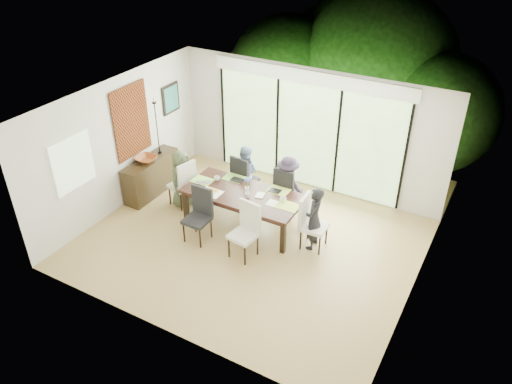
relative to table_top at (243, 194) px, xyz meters
The scene contains 62 objects.
floor 0.95m from the table_top, 49.99° to the right, with size 6.00×5.00×0.01m, color olive.
ceiling 2.11m from the table_top, 49.99° to the right, with size 6.00×5.00×0.01m, color white.
wall_back 2.16m from the table_top, 78.45° to the left, with size 6.00×0.02×2.70m, color beige.
wall_front 3.10m from the table_top, 82.18° to the right, with size 6.00×0.02×2.70m, color silver.
wall_left 2.72m from the table_top, 169.29° to the right, with size 0.02×5.00×2.70m, color beige.
wall_right 3.52m from the table_top, ahead, with size 0.02×5.00×2.70m, color silver.
glass_doors 2.08m from the table_top, 78.23° to the left, with size 4.20×0.02×2.30m, color #598C3F.
blinds_header 2.70m from the table_top, 78.17° to the left, with size 4.40×0.06×0.28m, color white.
mullion_a 2.64m from the table_top, 130.60° to the left, with size 0.05×0.04×2.30m, color black.
mullion_b 2.05m from the table_top, 98.31° to the left, with size 0.05×0.04×2.30m, color black.
mullion_c 2.32m from the table_top, 60.53° to the left, with size 0.05×0.04×2.30m, color black.
mullion_d 3.23m from the table_top, 38.08° to the left, with size 0.05×0.04×2.30m, color black.
side_window 3.17m from the table_top, 146.52° to the right, with size 0.02×0.90×1.00m, color #8CAD7F.
deck 3.03m from the table_top, 81.93° to the left, with size 6.00×1.80×0.10m, color brown.
rail_top 3.73m from the table_top, 83.65° to the left, with size 6.00×0.08×0.06m, color brown.
foliage_left 4.96m from the table_top, 106.42° to the left, with size 3.20×3.20×3.20m, color #14380F.
foliage_mid 5.48m from the table_top, 81.30° to the left, with size 4.00×4.00×4.00m, color #14380F.
foliage_right 5.24m from the table_top, 59.91° to the left, with size 2.80×2.80×2.80m, color #14380F.
foliage_far 6.08m from the table_top, 91.79° to the left, with size 3.60×3.60×3.60m, color #14380F.
table_top is the anchor object (origin of this frame).
table_apron 0.09m from the table_top, 153.43° to the left, with size 2.13×0.87×0.10m, color black.
table_leg_fl 1.22m from the table_top, 158.29° to the right, with size 0.09×0.09×0.67m, color black.
table_leg_fr 1.22m from the table_top, 21.71° to the right, with size 0.09×0.09×0.67m, color black.
table_leg_bl 1.22m from the table_top, 158.29° to the left, with size 0.09×0.09×0.67m, color black.
table_leg_br 1.22m from the table_top, 21.71° to the left, with size 0.09×0.09×0.67m, color black.
chair_left_end 1.51m from the table_top, behind, with size 0.45×0.45×1.07m, color beige, non-canonical shape.
chair_right_end 1.51m from the table_top, ahead, with size 0.45×0.45×1.07m, color white, non-canonical shape.
chair_far_left 0.98m from the table_top, 117.90° to the left, with size 0.45×0.45×1.07m, color black, non-canonical shape.
chair_far_right 1.03m from the table_top, 57.09° to the left, with size 0.45×0.45×1.07m, color black, non-canonical shape.
chair_near_left 1.02m from the table_top, 119.89° to the right, with size 0.45×0.45×1.07m, color black, non-canonical shape.
chair_near_right 1.02m from the table_top, 60.11° to the right, with size 0.45×0.45×1.07m, color silver, non-canonical shape.
person_left_end 1.48m from the table_top, behind, with size 0.58×0.37×1.25m, color #404D33.
person_right_end 1.48m from the table_top, ahead, with size 0.58×0.37×1.25m, color black.
person_far_left 0.95m from the table_top, 118.47° to the left, with size 0.58×0.37×1.25m, color slate.
person_far_right 1.00m from the table_top, 56.47° to the left, with size 0.58×0.37×1.25m, color #292030.
placemat_left 0.95m from the table_top, behind, with size 0.43×0.31×0.01m, color #80BE44.
placemat_right 0.95m from the table_top, ahead, with size 0.43×0.31×0.01m, color #B0C446.
placemat_far_l 0.60m from the table_top, 138.37° to the left, with size 0.43×0.31×0.01m, color #71A73B.
placemat_far_r 0.68m from the table_top, 36.03° to the left, with size 0.43×0.31×0.01m, color #9EB440.
placemat_paper 0.63m from the table_top, 151.39° to the right, with size 0.43×0.31×0.01m, color white.
tablet_far_l 0.50m from the table_top, 135.00° to the left, with size 0.25×0.17×0.01m, color black.
tablet_far_r 0.61m from the table_top, 34.99° to the left, with size 0.23×0.16×0.01m, color black.
papers 0.70m from the table_top, ahead, with size 0.29×0.21×0.00m, color white.
platter_base 0.63m from the table_top, 151.39° to the right, with size 0.25×0.25×0.02m, color white.
platter_snacks 0.63m from the table_top, 151.39° to the right, with size 0.19×0.19×0.01m, color #BE7E16.
vase 0.11m from the table_top, 45.00° to the left, with size 0.08×0.08×0.12m, color silver.
hyacinth_stems 0.22m from the table_top, 45.00° to the left, with size 0.04×0.04×0.15m, color #337226.
hyacinth_blooms 0.31m from the table_top, 45.00° to the left, with size 0.11×0.11×0.11m, color #4E63C3.
laptop 0.86m from the table_top, behind, with size 0.32×0.21×0.03m, color silver.
cup_a 0.72m from the table_top, 167.91° to the left, with size 0.12×0.12×0.09m, color white.
cup_b 0.19m from the table_top, 33.69° to the right, with size 0.10×0.10×0.09m, color white.
cup_c 0.81m from the table_top, ahead, with size 0.12×0.12×0.09m, color white.
book 0.26m from the table_top, 11.31° to the left, with size 0.16×0.22×0.02m, color white.
sideboard 2.37m from the table_top, behind, with size 0.41×1.45×0.82m, color black.
bowl 2.35m from the table_top, behind, with size 0.43×0.43×0.11m, color brown.
candlestick_base 2.39m from the table_top, behind, with size 0.09×0.09×0.04m, color black.
candlestick_shaft 2.49m from the table_top, behind, with size 0.02×0.02×1.13m, color black.
candlestick_pan 2.70m from the table_top, behind, with size 0.09×0.09×0.03m, color black.
candle 2.73m from the table_top, behind, with size 0.03×0.03×0.09m, color silver.
tapestry 2.75m from the table_top, behind, with size 0.02×1.00×1.50m, color maroon.
art_frame 3.02m from the table_top, 154.71° to the left, with size 0.03×0.55×0.65m, color black.
art_canvas 3.00m from the table_top, 154.53° to the left, with size 0.01×0.45×0.55m, color #1C5B59.
Camera 1 is at (3.77, -6.49, 5.78)m, focal length 35.00 mm.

